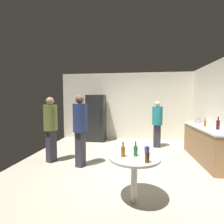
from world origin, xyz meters
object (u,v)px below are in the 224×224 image
at_px(refrigerator, 96,118).
at_px(person_in_teal_shirt, 157,121).
at_px(foreground_table, 134,163).
at_px(wine_bottle_on_counter, 218,125).
at_px(beer_bottle_amber, 123,151).
at_px(plastic_cup_blue, 147,150).
at_px(person_in_navy_shirt, 80,125).
at_px(beer_bottle_green, 136,151).
at_px(beer_bottle_on_counter, 205,123).
at_px(person_in_olive_shirt, 51,124).
at_px(beer_bottle_brown, 147,157).
at_px(kettle, 198,122).

relative_size(refrigerator, person_in_teal_shirt, 1.15).
xyz_separation_m(refrigerator, person_in_teal_shirt, (2.25, -0.66, 0.01)).
xyz_separation_m(foreground_table, person_in_teal_shirt, (0.79, 3.12, 0.28)).
xyz_separation_m(wine_bottle_on_counter, beer_bottle_amber, (-2.17, -1.71, -0.20)).
relative_size(plastic_cup_blue, person_in_navy_shirt, 0.06).
bearing_deg(beer_bottle_green, beer_bottle_on_counter, 48.28).
height_order(refrigerator, person_in_olive_shirt, refrigerator).
bearing_deg(person_in_teal_shirt, beer_bottle_on_counter, 47.47).
bearing_deg(beer_bottle_on_counter, beer_bottle_green, -131.72).
bearing_deg(beer_bottle_brown, refrigerator, 112.26).
bearing_deg(foreground_table, beer_bottle_brown, -53.59).
distance_m(kettle, person_in_navy_shirt, 3.43).
bearing_deg(foreground_table, beer_bottle_amber, -165.69).
height_order(refrigerator, person_in_navy_shirt, refrigerator).
height_order(beer_bottle_on_counter, foreground_table, beer_bottle_on_counter).
distance_m(person_in_navy_shirt, person_in_olive_shirt, 0.87).
relative_size(beer_bottle_green, person_in_teal_shirt, 0.15).
height_order(foreground_table, plastic_cup_blue, plastic_cup_blue).
xyz_separation_m(beer_bottle_on_counter, beer_bottle_brown, (-1.71, -2.35, -0.17)).
bearing_deg(kettle, person_in_olive_shirt, -164.23).
bearing_deg(plastic_cup_blue, foreground_table, -141.13).
distance_m(beer_bottle_on_counter, beer_bottle_green, 2.81).
height_order(person_in_navy_shirt, person_in_olive_shirt, person_in_navy_shirt).
bearing_deg(person_in_olive_shirt, beer_bottle_green, -11.16).
height_order(kettle, person_in_navy_shirt, person_in_navy_shirt).
bearing_deg(plastic_cup_blue, beer_bottle_amber, -151.01).
bearing_deg(person_in_teal_shirt, person_in_olive_shirt, -59.81).
height_order(foreground_table, person_in_navy_shirt, person_in_navy_shirt).
bearing_deg(foreground_table, kettle, 53.56).
bearing_deg(plastic_cup_blue, wine_bottle_on_counter, 39.99).
distance_m(refrigerator, plastic_cup_blue, 3.99).
distance_m(plastic_cup_blue, person_in_teal_shirt, 3.01).
distance_m(wine_bottle_on_counter, person_in_olive_shirt, 4.13).
distance_m(person_in_olive_shirt, person_in_teal_shirt, 3.37).
bearing_deg(refrigerator, beer_bottle_amber, -71.28).
bearing_deg(refrigerator, person_in_navy_shirt, -85.78).
xyz_separation_m(person_in_navy_shirt, person_in_olive_shirt, (-0.85, 0.18, -0.02)).
height_order(person_in_olive_shirt, person_in_teal_shirt, person_in_olive_shirt).
distance_m(foreground_table, person_in_olive_shirt, 2.59).
height_order(refrigerator, beer_bottle_amber, refrigerator).
height_order(wine_bottle_on_counter, person_in_navy_shirt, person_in_navy_shirt).
relative_size(foreground_table, person_in_navy_shirt, 0.47).
bearing_deg(kettle, plastic_cup_blue, -125.13).
xyz_separation_m(foreground_table, beer_bottle_brown, (0.18, -0.24, 0.19)).
xyz_separation_m(beer_bottle_on_counter, beer_bottle_amber, (-2.06, -2.15, -0.17)).
xyz_separation_m(beer_bottle_amber, plastic_cup_blue, (0.38, 0.21, -0.03)).
height_order(refrigerator, beer_bottle_on_counter, refrigerator).
height_order(beer_bottle_on_counter, person_in_navy_shirt, person_in_navy_shirt).
height_order(beer_bottle_brown, person_in_teal_shirt, person_in_teal_shirt).
relative_size(beer_bottle_on_counter, person_in_olive_shirt, 0.14).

